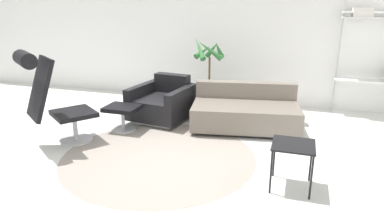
{
  "coord_description": "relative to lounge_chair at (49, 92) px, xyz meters",
  "views": [
    {
      "loc": [
        1.58,
        -3.58,
        1.79
      ],
      "look_at": [
        0.31,
        0.37,
        0.55
      ],
      "focal_mm": 32.0,
      "sensor_mm": 36.0,
      "label": 1
    }
  ],
  "objects": [
    {
      "name": "armchair_red",
      "position": [
        0.94,
        1.46,
        -0.47
      ],
      "size": [
        0.95,
        1.0,
        0.68
      ],
      "rotation": [
        0.0,
        0.0,
        3.01
      ],
      "color": "silver",
      "rests_on": "ground_plane"
    },
    {
      "name": "lounge_chair",
      "position": [
        0.0,
        0.0,
        0.0
      ],
      "size": [
        0.91,
        0.99,
        1.26
      ],
      "rotation": [
        0.0,
        0.0,
        -0.62
      ],
      "color": "#BCBCC1",
      "rests_on": "ground_plane"
    },
    {
      "name": "potted_plant",
      "position": [
        1.5,
        2.22,
        -0.14
      ],
      "size": [
        0.59,
        0.6,
        1.26
      ],
      "color": "#333338",
      "rests_on": "ground_plane"
    },
    {
      "name": "couch_low",
      "position": [
        2.27,
        1.47,
        -0.49
      ],
      "size": [
        1.68,
        1.18,
        0.63
      ],
      "rotation": [
        0.0,
        0.0,
        3.31
      ],
      "color": "black",
      "rests_on": "ground_plane"
    },
    {
      "name": "ottoman",
      "position": [
        0.57,
        0.8,
        -0.45
      ],
      "size": [
        0.48,
        0.41,
        0.37
      ],
      "color": "#BCBCC1",
      "rests_on": "ground_plane"
    },
    {
      "name": "side_table",
      "position": [
        3.0,
        -0.16,
        -0.31
      ],
      "size": [
        0.41,
        0.41,
        0.47
      ],
      "color": "black",
      "rests_on": "ground_plane"
    },
    {
      "name": "ground_plane",
      "position": [
        1.42,
        0.14,
        -0.72
      ],
      "size": [
        12.0,
        12.0,
        0.0
      ],
      "primitive_type": "plane",
      "color": "silver"
    },
    {
      "name": "wall_back",
      "position": [
        1.42,
        2.91,
        0.68
      ],
      "size": [
        12.0,
        0.09,
        2.8
      ],
      "color": "white",
      "rests_on": "ground_plane"
    },
    {
      "name": "round_rug",
      "position": [
        1.44,
        0.11,
        -0.72
      ],
      "size": [
        2.37,
        2.37,
        0.01
      ],
      "color": "gray",
      "rests_on": "ground_plane"
    },
    {
      "name": "shelf_unit",
      "position": [
        4.17,
        2.66,
        0.46
      ],
      "size": [
        1.14,
        0.28,
        1.97
      ],
      "color": "#BCBCC1",
      "rests_on": "ground_plane"
    }
  ]
}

